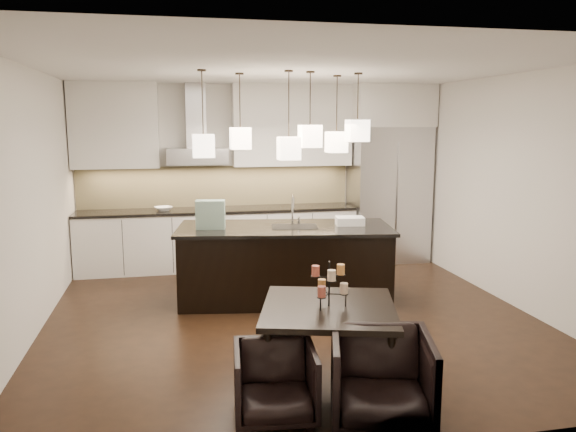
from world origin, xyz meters
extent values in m
cube|color=black|center=(0.00, 0.00, -0.01)|extent=(5.50, 5.50, 0.02)
cube|color=white|center=(0.00, 0.00, 2.81)|extent=(5.50, 5.50, 0.02)
cube|color=silver|center=(0.00, 2.76, 1.40)|extent=(5.50, 0.02, 2.80)
cube|color=silver|center=(0.00, -2.76, 1.40)|extent=(5.50, 0.02, 2.80)
cube|color=silver|center=(-2.76, 0.00, 1.40)|extent=(0.02, 5.50, 2.80)
cube|color=silver|center=(2.76, 0.00, 1.40)|extent=(0.02, 5.50, 2.80)
cube|color=#B7B7BA|center=(2.10, 2.38, 1.07)|extent=(1.20, 0.72, 2.15)
cube|color=silver|center=(2.10, 2.38, 2.47)|extent=(1.26, 0.72, 0.65)
cube|color=silver|center=(-0.62, 2.43, 0.44)|extent=(4.21, 0.62, 0.88)
cube|color=black|center=(-0.62, 2.43, 0.90)|extent=(4.21, 0.66, 0.04)
cube|color=tan|center=(-0.62, 2.73, 1.24)|extent=(4.21, 0.02, 0.63)
cube|color=silver|center=(-2.10, 2.57, 2.17)|extent=(1.25, 0.35, 1.25)
cube|color=silver|center=(0.55, 2.57, 2.17)|extent=(1.85, 0.35, 1.25)
cube|color=#B7B7BA|center=(-0.93, 2.48, 1.72)|extent=(0.90, 0.52, 0.24)
cube|color=#B7B7BA|center=(-0.93, 2.59, 2.32)|extent=(0.30, 0.28, 0.96)
imported|color=silver|center=(-1.44, 2.38, 0.95)|extent=(0.32, 0.32, 0.06)
cube|color=black|center=(0.05, 0.65, 0.45)|extent=(2.68, 1.40, 0.90)
cube|color=black|center=(0.05, 0.65, 0.92)|extent=(2.78, 1.50, 0.04)
cube|color=#144535|center=(-0.86, 0.70, 1.12)|extent=(0.37, 0.24, 0.35)
cube|color=silver|center=(0.88, 0.60, 0.99)|extent=(0.38, 0.30, 0.10)
cylinder|color=beige|center=(0.10, -1.67, 0.83)|extent=(0.08, 0.08, 0.09)
cylinder|color=#CC853F|center=(-0.05, -1.52, 0.83)|extent=(0.08, 0.08, 0.09)
cylinder|color=#A94B3B|center=(-0.11, -1.73, 0.83)|extent=(0.08, 0.08, 0.09)
cylinder|color=#CC853F|center=(0.09, -1.59, 0.97)|extent=(0.08, 0.08, 0.09)
cylinder|color=#A94B3B|center=(-0.13, -1.59, 0.97)|extent=(0.08, 0.08, 0.09)
cylinder|color=beige|center=(-0.04, -1.76, 0.97)|extent=(0.08, 0.08, 0.09)
imported|color=black|center=(-0.59, -2.18, 0.29)|extent=(0.67, 0.68, 0.57)
imported|color=black|center=(0.17, -2.39, 0.34)|extent=(0.91, 0.92, 0.69)
cube|color=#FFE8C9|center=(-0.94, 0.39, 1.96)|extent=(0.24, 0.24, 0.26)
cube|color=#FFE8C9|center=(-0.48, 0.75, 2.03)|extent=(0.24, 0.24, 0.26)
cube|color=#FFE8C9|center=(0.29, 0.36, 2.06)|extent=(0.24, 0.24, 0.26)
cube|color=#FFE8C9|center=(0.75, 0.82, 1.97)|extent=(0.24, 0.24, 0.26)
cube|color=#FFE8C9|center=(0.90, 0.44, 2.12)|extent=(0.24, 0.24, 0.26)
cube|color=#FFE8C9|center=(0.03, 0.28, 1.92)|extent=(0.24, 0.24, 0.26)
camera|label=1|loc=(-1.29, -6.07, 2.22)|focal=35.00mm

